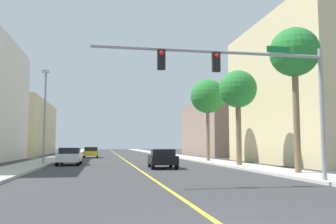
# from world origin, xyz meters

# --- Properties ---
(ground) EXTENTS (192.00, 192.00, 0.00)m
(ground) POSITION_xyz_m (0.00, 42.00, 0.00)
(ground) COLOR #38383A
(sidewalk_left) EXTENTS (2.87, 168.00, 0.15)m
(sidewalk_left) POSITION_xyz_m (-8.23, 42.00, 0.07)
(sidewalk_left) COLOR #B2ADA3
(sidewalk_left) RESTS_ON ground
(sidewalk_right) EXTENTS (2.87, 168.00, 0.15)m
(sidewalk_right) POSITION_xyz_m (8.23, 42.00, 0.07)
(sidewalk_right) COLOR beige
(sidewalk_right) RESTS_ON ground
(lane_marking_center) EXTENTS (0.16, 144.00, 0.01)m
(lane_marking_center) POSITION_xyz_m (0.00, 42.00, 0.00)
(lane_marking_center) COLOR yellow
(lane_marking_center) RESTS_ON ground
(building_left_far) EXTENTS (14.53, 23.87, 9.02)m
(building_left_far) POSITION_xyz_m (-19.16, 57.38, 4.51)
(building_left_far) COLOR beige
(building_left_far) RESTS_ON ground
(building_right_near) EXTENTS (12.82, 17.83, 13.39)m
(building_right_near) POSITION_xyz_m (18.30, 24.23, 6.69)
(building_right_near) COLOR beige
(building_right_near) RESTS_ON ground
(building_right_far) EXTENTS (10.99, 19.71, 8.58)m
(building_right_far) POSITION_xyz_m (17.39, 48.49, 4.29)
(building_right_far) COLOR gray
(building_right_far) RESTS_ON ground
(traffic_signal_mast) EXTENTS (10.34, 0.36, 5.93)m
(traffic_signal_mast) POSITION_xyz_m (3.93, 8.29, 4.57)
(traffic_signal_mast) COLOR gray
(traffic_signal_mast) RESTS_ON sidewalk_right
(street_lamp) EXTENTS (0.56, 0.28, 7.83)m
(street_lamp) POSITION_xyz_m (-7.29, 24.83, 4.49)
(street_lamp) COLOR gray
(street_lamp) RESTS_ON sidewalk_left
(palm_near) EXTENTS (2.84, 2.84, 8.33)m
(palm_near) POSITION_xyz_m (8.34, 12.42, 6.92)
(palm_near) COLOR brown
(palm_near) RESTS_ON sidewalk_right
(palm_mid) EXTENTS (2.96, 2.96, 7.43)m
(palm_mid) POSITION_xyz_m (7.95, 20.26, 5.98)
(palm_mid) COLOR brown
(palm_mid) RESTS_ON sidewalk_right
(palm_far) EXTENTS (3.44, 3.44, 8.16)m
(palm_far) POSITION_xyz_m (7.83, 28.09, 6.53)
(palm_far) COLOR brown
(palm_far) RESTS_ON sidewalk_right
(car_white) EXTENTS (1.89, 4.25, 1.46)m
(car_white) POSITION_xyz_m (-5.24, 25.33, 0.76)
(car_white) COLOR white
(car_white) RESTS_ON ground
(car_yellow) EXTENTS (1.97, 4.31, 1.41)m
(car_yellow) POSITION_xyz_m (-3.99, 42.31, 0.74)
(car_yellow) COLOR gold
(car_yellow) RESTS_ON ground
(car_black) EXTENTS (2.03, 3.96, 1.40)m
(car_black) POSITION_xyz_m (1.80, 19.59, 0.72)
(car_black) COLOR black
(car_black) RESTS_ON ground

